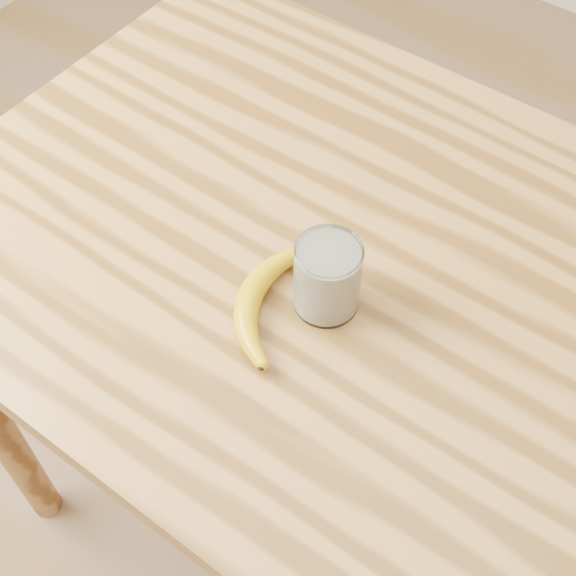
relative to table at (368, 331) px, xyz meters
The scene contains 3 objects.
table is the anchor object (origin of this frame).
smoothie_glass 0.20m from the table, 111.13° to the right, with size 0.08×0.08×0.10m.
banana 0.22m from the table, 128.30° to the right, with size 0.09×0.25×0.03m, color #C69906, non-canonical shape.
Camera 1 is at (0.27, -0.55, 1.70)m, focal length 50.00 mm.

